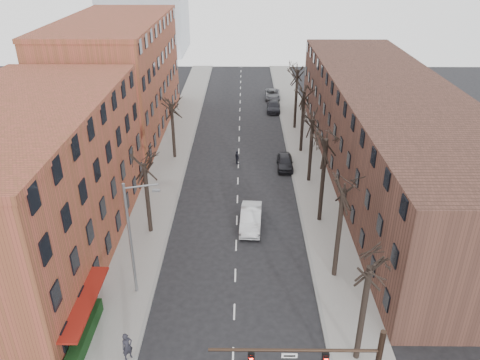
{
  "coord_description": "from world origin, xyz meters",
  "views": [
    {
      "loc": [
        0.61,
        -16.8,
        22.95
      ],
      "look_at": [
        0.29,
        20.38,
        4.0
      ],
      "focal_mm": 35.0,
      "sensor_mm": 36.0,
      "label": 1
    }
  ],
  "objects_px": {
    "parked_car_mid": "(274,106)",
    "pedestrian_a": "(127,347)",
    "silver_sedan": "(251,218)",
    "parked_car_near": "(285,162)"
  },
  "relations": [
    {
      "from": "parked_car_mid",
      "to": "pedestrian_a",
      "type": "height_order",
      "value": "pedestrian_a"
    },
    {
      "from": "parked_car_mid",
      "to": "pedestrian_a",
      "type": "relative_size",
      "value": 2.55
    },
    {
      "from": "parked_car_near",
      "to": "pedestrian_a",
      "type": "height_order",
      "value": "pedestrian_a"
    },
    {
      "from": "parked_car_near",
      "to": "silver_sedan",
      "type": "bearing_deg",
      "value": -106.43
    },
    {
      "from": "silver_sedan",
      "to": "parked_car_mid",
      "type": "distance_m",
      "value": 32.76
    },
    {
      "from": "parked_car_near",
      "to": "pedestrian_a",
      "type": "relative_size",
      "value": 2.3
    },
    {
      "from": "silver_sedan",
      "to": "parked_car_mid",
      "type": "xyz_separation_m",
      "value": [
        3.85,
        32.53,
        -0.15
      ]
    },
    {
      "from": "parked_car_mid",
      "to": "pedestrian_a",
      "type": "xyz_separation_m",
      "value": [
        -11.53,
        -47.75,
        0.4
      ]
    },
    {
      "from": "silver_sedan",
      "to": "parked_car_mid",
      "type": "height_order",
      "value": "silver_sedan"
    },
    {
      "from": "silver_sedan",
      "to": "pedestrian_a",
      "type": "distance_m",
      "value": 17.04
    }
  ]
}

